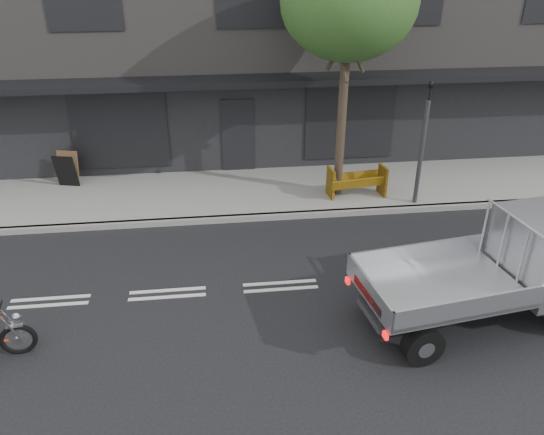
{
  "coord_description": "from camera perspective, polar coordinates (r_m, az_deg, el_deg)",
  "views": [
    {
      "loc": [
        -1.28,
        -9.31,
        6.62
      ],
      "look_at": [
        -0.12,
        0.5,
        1.42
      ],
      "focal_mm": 35.0,
      "sensor_mm": 36.0,
      "label": 1
    }
  ],
  "objects": [
    {
      "name": "ground",
      "position": [
        11.5,
        0.9,
        -7.4
      ],
      "size": [
        80.0,
        80.0,
        0.0
      ],
      "primitive_type": "plane",
      "color": "black",
      "rests_on": "ground"
    },
    {
      "name": "sandwich_board",
      "position": [
        16.58,
        -21.3,
        4.65
      ],
      "size": [
        0.7,
        0.54,
        0.98
      ],
      "primitive_type": null,
      "rotation": [
        0.0,
        0.0,
        -0.23
      ],
      "color": "black",
      "rests_on": "sidewalk"
    },
    {
      "name": "flatbed_ute",
      "position": [
        11.28,
        26.08,
        -3.97
      ],
      "size": [
        4.83,
        2.5,
        2.14
      ],
      "rotation": [
        0.0,
        0.0,
        0.15
      ],
      "color": "black",
      "rests_on": "ground"
    },
    {
      "name": "construction_barrier",
      "position": [
        14.91,
        9.32,
        3.55
      ],
      "size": [
        1.68,
        0.86,
        0.9
      ],
      "primitive_type": null,
      "rotation": [
        0.0,
        0.0,
        0.14
      ],
      "color": "orange",
      "rests_on": "sidewalk"
    },
    {
      "name": "traffic_light_pole",
      "position": [
        14.67,
        15.78,
        6.89
      ],
      "size": [
        0.12,
        0.12,
        3.5
      ],
      "color": "#2D2D30",
      "rests_on": "ground"
    },
    {
      "name": "kerb",
      "position": [
        14.09,
        -0.74,
        0.08
      ],
      "size": [
        32.0,
        0.2,
        0.15
      ],
      "primitive_type": "cube",
      "color": "gray",
      "rests_on": "ground"
    },
    {
      "name": "street_tree",
      "position": [
        14.02,
        8.29,
        22.0
      ],
      "size": [
        3.4,
        3.4,
        6.74
      ],
      "color": "#382B21",
      "rests_on": "ground"
    },
    {
      "name": "building_main",
      "position": [
        20.82,
        -3.35,
        20.49
      ],
      "size": [
        26.0,
        10.0,
        8.0
      ],
      "primitive_type": "cube",
      "color": "slate",
      "rests_on": "ground"
    },
    {
      "name": "sidewalk",
      "position": [
        15.52,
        -1.36,
        2.81
      ],
      "size": [
        32.0,
        3.2,
        0.15
      ],
      "primitive_type": "cube",
      "color": "gray",
      "rests_on": "ground"
    }
  ]
}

